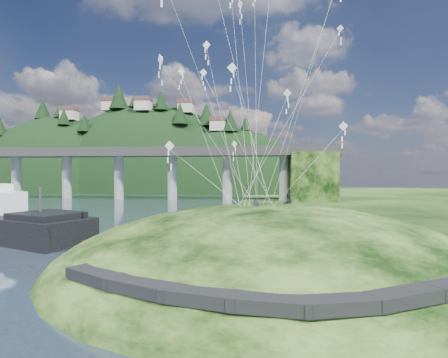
{
  "coord_description": "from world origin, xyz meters",
  "views": [
    {
      "loc": [
        6.97,
        -26.02,
        7.56
      ],
      "look_at": [
        4.0,
        6.0,
        7.0
      ],
      "focal_mm": 28.0,
      "sensor_mm": 36.0,
      "label": 1
    }
  ],
  "objects": [
    {
      "name": "work_barge",
      "position": [
        -22.27,
        11.87,
        2.05
      ],
      "size": [
        23.97,
        14.93,
        8.16
      ],
      "color": "black",
      "rests_on": "ground"
    },
    {
      "name": "wooden_dock",
      "position": [
        -3.64,
        6.46,
        0.46
      ],
      "size": [
        14.51,
        7.16,
        1.04
      ],
      "color": "#332114",
      "rests_on": "ground"
    },
    {
      "name": "kite_swarm",
      "position": [
        5.56,
        4.35,
        19.09
      ],
      "size": [
        17.31,
        16.67,
        19.34
      ],
      "color": "white",
      "rests_on": "ground"
    },
    {
      "name": "ground",
      "position": [
        0.0,
        0.0,
        0.0
      ],
      "size": [
        320.0,
        320.0,
        0.0
      ],
      "primitive_type": "plane",
      "color": "black",
      "rests_on": "ground"
    },
    {
      "name": "footpath",
      "position": [
        7.46,
        -9.74,
        2.08
      ],
      "size": [
        22.29,
        5.84,
        0.83
      ],
      "color": "black",
      "rests_on": "ground"
    },
    {
      "name": "kite_flyers",
      "position": [
        9.06,
        3.5,
        5.79
      ],
      "size": [
        3.48,
        3.68,
        1.79
      ],
      "color": "#262932",
      "rests_on": "ground"
    },
    {
      "name": "bridge",
      "position": [
        -26.46,
        70.07,
        9.7
      ],
      "size": [
        160.0,
        11.0,
        15.0
      ],
      "color": "#2D2B2B",
      "rests_on": "ground"
    },
    {
      "name": "grass_hill",
      "position": [
        8.0,
        2.0,
        -1.5
      ],
      "size": [
        36.0,
        32.0,
        13.0
      ],
      "color": "black",
      "rests_on": "ground"
    },
    {
      "name": "far_ridge",
      "position": [
        -43.58,
        122.17,
        -7.44
      ],
      "size": [
        153.0,
        70.0,
        94.5
      ],
      "color": "black",
      "rests_on": "ground"
    }
  ]
}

